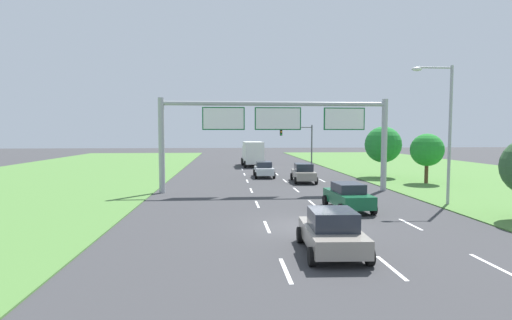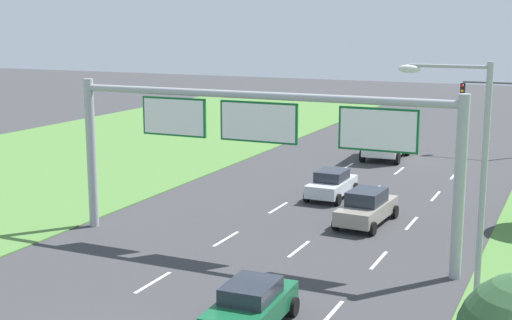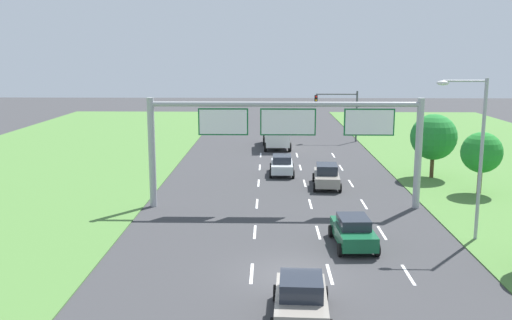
% 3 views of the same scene
% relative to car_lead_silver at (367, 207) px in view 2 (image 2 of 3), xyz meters
% --- Properties ---
extents(lane_dashes_inner_left, '(0.14, 50.40, 0.01)m').
position_rel_car_lead_silver_xyz_m(lane_dashes_inner_left, '(-5.04, -10.96, -0.83)').
color(lane_dashes_inner_left, white).
rests_on(lane_dashes_inner_left, ground_plane).
extents(lane_dashes_inner_right, '(0.14, 50.40, 0.01)m').
position_rel_car_lead_silver_xyz_m(lane_dashes_inner_right, '(-1.54, -10.96, -0.83)').
color(lane_dashes_inner_right, white).
rests_on(lane_dashes_inner_right, ground_plane).
extents(lane_dashes_slip, '(0.14, 50.40, 0.01)m').
position_rel_car_lead_silver_xyz_m(lane_dashes_slip, '(1.96, -10.96, -0.83)').
color(lane_dashes_slip, white).
rests_on(lane_dashes_slip, ground_plane).
extents(car_lead_silver, '(2.23, 4.55, 1.68)m').
position_rel_car_lead_silver_xyz_m(car_lead_silver, '(0.00, 0.00, 0.00)').
color(car_lead_silver, gray).
rests_on(car_lead_silver, ground_plane).
extents(car_mid_lane, '(2.02, 4.04, 1.56)m').
position_rel_car_lead_silver_xyz_m(car_mid_lane, '(-3.20, 4.24, -0.05)').
color(car_mid_lane, silver).
rests_on(car_mid_lane, ground_plane).
extents(car_far_ahead, '(2.18, 4.15, 1.55)m').
position_rel_car_lead_silver_xyz_m(car_far_ahead, '(0.04, -13.16, -0.04)').
color(car_far_ahead, '#145633').
rests_on(car_far_ahead, ground_plane).
extents(box_truck, '(2.88, 7.25, 3.27)m').
position_rel_car_lead_silver_xyz_m(box_truck, '(-3.48, 17.76, 0.91)').
color(box_truck, silver).
rests_on(box_truck, ground_plane).
extents(sign_gantry, '(17.24, 0.44, 7.00)m').
position_rel_car_lead_silver_xyz_m(sign_gantry, '(-3.12, -5.75, 4.13)').
color(sign_gantry, '#9EA0A5').
rests_on(sign_gantry, ground_plane).
extents(traffic_light_mast, '(4.76, 0.49, 5.60)m').
position_rel_car_lead_silver_xyz_m(traffic_light_mast, '(3.48, 21.70, 3.03)').
color(traffic_light_mast, '#47494F').
rests_on(traffic_light_mast, ground_plane).
extents(street_lamp, '(2.61, 0.32, 8.50)m').
position_rel_car_lead_silver_xyz_m(street_lamp, '(6.29, -12.03, 4.24)').
color(street_lamp, '#9EA0A5').
rests_on(street_lamp, ground_plane).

